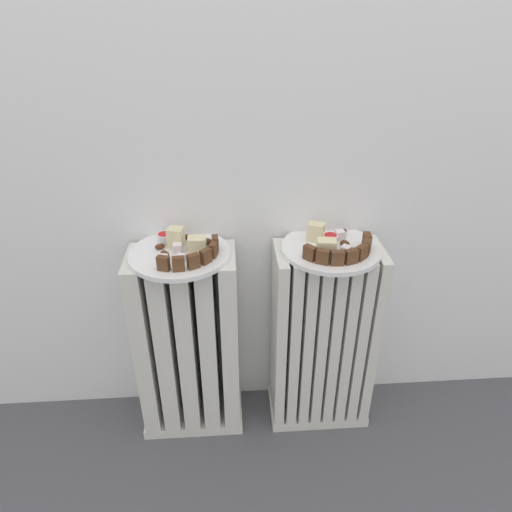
{
  "coord_description": "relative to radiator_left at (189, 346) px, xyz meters",
  "views": [
    {
      "loc": [
        -0.07,
        -0.74,
        1.16
      ],
      "look_at": [
        0.0,
        0.28,
        0.58
      ],
      "focal_mm": 32.13,
      "sensor_mm": 36.0,
      "label": 1
    }
  ],
  "objects": [
    {
      "name": "dark_cake_slice_right_3",
      "position": [
        0.42,
        -0.09,
        0.33
      ],
      "size": [
        0.04,
        0.03,
        0.04
      ],
      "primitive_type": "cube",
      "rotation": [
        0.0,
        0.0,
        0.33
      ],
      "color": "#56351E",
      "rests_on": "plate_right"
    },
    {
      "name": "dark_cake_slice_right_5",
      "position": [
        0.47,
        -0.04,
        0.33
      ],
      "size": [
        0.03,
        0.04,
        0.04
      ],
      "primitive_type": "cube",
      "rotation": [
        0.0,
        0.0,
        1.11
      ],
      "color": "#56351E",
      "rests_on": "plate_right"
    },
    {
      "name": "dark_cake_slice_left_2",
      "position": [
        0.04,
        -0.08,
        0.33
      ],
      "size": [
        0.03,
        0.03,
        0.04
      ],
      "primitive_type": "cube",
      "rotation": [
        0.0,
        0.0,
        0.46
      ],
      "color": "#56351E",
      "rests_on": "plate_left"
    },
    {
      "name": "marble_cake_slice_right_0",
      "position": [
        0.35,
        0.04,
        0.33
      ],
      "size": [
        0.05,
        0.04,
        0.05
      ],
      "primitive_type": "cube",
      "rotation": [
        0.0,
        0.0,
        -0.4
      ],
      "color": "beige",
      "rests_on": "plate_right"
    },
    {
      "name": "dark_cake_slice_left_0",
      "position": [
        -0.03,
        -0.09,
        0.33
      ],
      "size": [
        0.03,
        0.02,
        0.04
      ],
      "primitive_type": "cube",
      "rotation": [
        0.0,
        0.0,
        -0.33
      ],
      "color": "#56351E",
      "rests_on": "plate_left"
    },
    {
      "name": "ground_plane",
      "position": [
        0.19,
        -0.28,
        -0.29
      ],
      "size": [
        6.0,
        6.0,
        0.0
      ],
      "primitive_type": "plane",
      "color": "#4C4C51"
    },
    {
      "name": "dark_cake_slice_right_0",
      "position": [
        0.32,
        -0.06,
        0.33
      ],
      "size": [
        0.03,
        0.03,
        0.04
      ],
      "primitive_type": "cube",
      "rotation": [
        0.0,
        0.0,
        -0.83
      ],
      "color": "#56351E",
      "rests_on": "plate_right"
    },
    {
      "name": "dark_cake_slice_left_5",
      "position": [
        0.09,
        0.01,
        0.33
      ],
      "size": [
        0.02,
        0.03,
        0.04
      ],
      "primitive_type": "cube",
      "rotation": [
        0.0,
        0.0,
        1.64
      ],
      "color": "#56351E",
      "rests_on": "plate_left"
    },
    {
      "name": "plate_right",
      "position": [
        0.39,
        0.0,
        0.3
      ],
      "size": [
        0.26,
        0.26,
        0.01
      ],
      "primitive_type": "cylinder",
      "color": "white",
      "rests_on": "radiator_right"
    },
    {
      "name": "turkish_delight_right_0",
      "position": [
        0.39,
        -0.01,
        0.32
      ],
      "size": [
        0.02,
        0.02,
        0.02
      ],
      "primitive_type": "cube",
      "rotation": [
        0.0,
        0.0,
        0.03
      ],
      "color": "white",
      "rests_on": "plate_right"
    },
    {
      "name": "medjool_date_right_1",
      "position": [
        0.42,
        -0.0,
        0.32
      ],
      "size": [
        0.03,
        0.03,
        0.02
      ],
      "primitive_type": "ellipsoid",
      "rotation": [
        0.0,
        0.0,
        2.45
      ],
      "color": "#4C2814",
      "rests_on": "plate_right"
    },
    {
      "name": "dark_cake_slice_right_2",
      "position": [
        0.38,
        -0.09,
        0.33
      ],
      "size": [
        0.03,
        0.02,
        0.04
      ],
      "primitive_type": "cube",
      "rotation": [
        0.0,
        0.0,
        -0.06
      ],
      "color": "#56351E",
      "rests_on": "plate_right"
    },
    {
      "name": "jam_bowl_left",
      "position": [
        -0.04,
        0.05,
        0.32
      ],
      "size": [
        0.04,
        0.04,
        0.03
      ],
      "color": "white",
      "rests_on": "plate_left"
    },
    {
      "name": "radiator_left",
      "position": [
        0.0,
        0.0,
        0.0
      ],
      "size": [
        0.3,
        0.16,
        0.58
      ],
      "color": "silver",
      "rests_on": "ground_plane"
    },
    {
      "name": "fork",
      "position": [
        0.02,
        0.01,
        0.31
      ],
      "size": [
        0.04,
        0.09,
        0.0
      ],
      "color": "silver",
      "rests_on": "plate_left"
    },
    {
      "name": "radiator_right",
      "position": [
        0.39,
        0.0,
        -0.0
      ],
      "size": [
        0.3,
        0.16,
        0.58
      ],
      "color": "silver",
      "rests_on": "ground_plane"
    },
    {
      "name": "medjool_date_left_1",
      "position": [
        0.07,
        0.03,
        0.32
      ],
      "size": [
        0.03,
        0.02,
        0.02
      ],
      "primitive_type": "ellipsoid",
      "rotation": [
        0.0,
        0.0,
        3.07
      ],
      "color": "#4C2814",
      "rests_on": "plate_left"
    },
    {
      "name": "jam_bowl_right",
      "position": [
        0.39,
        0.02,
        0.32
      ],
      "size": [
        0.04,
        0.04,
        0.03
      ],
      "color": "white",
      "rests_on": "plate_right"
    },
    {
      "name": "dark_cake_slice_right_6",
      "position": [
        0.48,
        -0.01,
        0.33
      ],
      "size": [
        0.02,
        0.03,
        0.04
      ],
      "primitive_type": "cube",
      "rotation": [
        0.0,
        0.0,
        1.5
      ],
      "color": "#56351E",
      "rests_on": "plate_right"
    },
    {
      "name": "turkish_delight_left_2",
      "position": [
        -0.0,
        -0.0,
        0.32
      ],
      "size": [
        0.02,
        0.02,
        0.02
      ],
      "primitive_type": "cube",
      "rotation": [
        0.0,
        0.0,
        0.03
      ],
      "color": "white",
      "rests_on": "plate_left"
    },
    {
      "name": "medjool_date_left_2",
      "position": [
        -0.03,
        -0.02,
        0.32
      ],
      "size": [
        0.03,
        0.03,
        0.02
      ],
      "primitive_type": "ellipsoid",
      "rotation": [
        0.0,
        0.0,
        2.23
      ],
      "color": "#4C2814",
      "rests_on": "plate_left"
    },
    {
      "name": "plate_left",
      "position": [
        0.0,
        0.0,
        0.3
      ],
      "size": [
        0.26,
        0.26,
        0.01
      ],
      "primitive_type": "cylinder",
      "color": "white",
      "rests_on": "radiator_left"
    },
    {
      "name": "medjool_date_left_3",
      "position": [
        0.02,
        0.06,
        0.32
      ],
      "size": [
        0.03,
        0.03,
        0.02
      ],
      "primitive_type": "ellipsoid",
      "rotation": [
        0.0,
        0.0,
        2.68
      ],
      "color": "#4C2814",
      "rests_on": "plate_left"
    },
    {
      "name": "dark_cake_slice_left_4",
      "position": [
        0.09,
        -0.03,
        0.33
      ],
      "size": [
        0.02,
        0.03,
        0.04
      ],
      "primitive_type": "cube",
      "rotation": [
        0.0,
        0.0,
        1.25
      ],
      "color": "#56351E",
      "rests_on": "plate_left"
    },
    {
      "name": "dark_cake_slice_left_1",
      "position": [
        0.01,
        -0.09,
        0.33
      ],
      "size": [
        0.03,
        0.02,
        0.04
      ],
      "primitive_type": "cube",
      "rotation": [
        0.0,
        0.0,
        0.06
      ],
      "color": "#56351E",
      "rests_on": "plate_left"
    },
    {
      "name": "dark_cake_slice_right_1",
      "position": [
        0.35,
        -0.08,
        0.33
      ],
      "size": [
        0.04,
        0.03,
        0.04
      ],
      "primitive_type": "cube",
      "rotation": [
        0.0,
        0.0,
        -0.44
      ],
      "color": "#56351E",
      "rests_on": "plate_right"
    },
    {
      "name": "dark_cake_slice_right_4",
      "position": [
        0.45,
        -0.07,
        0.33
      ],
      "size": [
        0.04,
        0.03,
        0.04
      ],
      "primitive_type": "cube",
      "rotation": [
        0.0,
        0.0,
        0.72
      ],
      "color": "#56351E",
      "rests_on": "plate_right"
    },
    {
      "name": "marble_cake_slice_right_1",
      "position": [
        0.36,
        -0.04,
        0.33
      ],
      "size": [
        0.05,
        0.04,
        0.04
      ],
      "primitive_type": "cube",
      "rotation": [
        0.0,
        0.0,
        -0.12
      ],
      "color": "beige",
      "rests_on": "plate_right"
    },
    {
      "name": "turkish_delight_right_2",
      "position": [
        0.42,
        0.04,
        0.32
      ],
      "size": [
        0.03,
        0.03,
        0.02
      ],
      "primitive_type": "cube",
      "rotation": [
        0.0,
        0.0,
        0.17
      ],
      "color": "white",
      "rests_on": "plate_right"
    },
    {
      "name": "turkish_delight_right_1",
      "position": [
        0.42,
        -0.04,
        0.32
      ],
      "size": [
        0.03,
        0.03,
        0.02
      ],
      "primitive_type": "cube",
      "rotation": [
        0.0,
        0.0,
        0.93
      ],
      "color": "white",
      "rests_on": "plate_right"
    },
    {
      "name": "turkish_delight_left_0",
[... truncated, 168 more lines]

